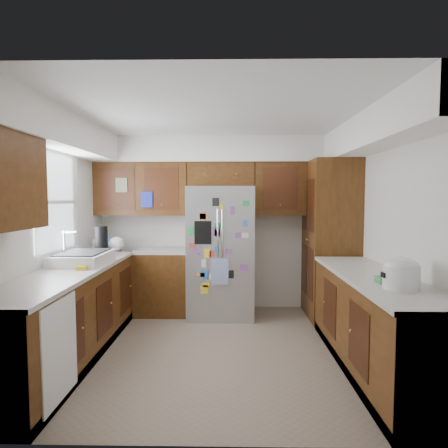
% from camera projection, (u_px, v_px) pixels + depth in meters
% --- Properties ---
extents(floor, '(3.60, 3.60, 0.00)m').
position_uv_depth(floor, '(218.00, 349.00, 4.07)').
color(floor, gray).
rests_on(floor, ground).
extents(room_shell, '(3.64, 3.24, 2.52)m').
position_uv_depth(room_shell, '(210.00, 183.00, 4.31)').
color(room_shell, silver).
rests_on(room_shell, ground).
extents(left_counter_run, '(1.36, 3.20, 0.92)m').
position_uv_depth(left_counter_run, '(94.00, 309.00, 4.09)').
color(left_counter_run, '#3C250B').
rests_on(left_counter_run, ground).
extents(right_counter_run, '(0.63, 2.25, 0.92)m').
position_uv_depth(right_counter_run, '(374.00, 327.00, 3.55)').
color(right_counter_run, '#3C250B').
rests_on(right_counter_run, ground).
extents(pantry, '(0.60, 0.90, 2.15)m').
position_uv_depth(pantry, '(330.00, 240.00, 5.12)').
color(pantry, '#3C250B').
rests_on(pantry, ground).
extents(fridge, '(0.90, 0.79, 1.80)m').
position_uv_depth(fridge, '(221.00, 252.00, 5.21)').
color(fridge, '#B0B0B5').
rests_on(fridge, ground).
extents(bridge_cabinet, '(0.96, 0.34, 0.35)m').
position_uv_depth(bridge_cabinet, '(221.00, 175.00, 5.36)').
color(bridge_cabinet, '#3C250B').
rests_on(bridge_cabinet, fridge).
extents(fridge_top_items, '(0.81, 0.31, 0.28)m').
position_uv_depth(fridge_top_items, '(224.00, 154.00, 5.34)').
color(fridge_top_items, '#202399').
rests_on(fridge_top_items, bridge_cabinet).
extents(sink_assembly, '(0.52, 0.74, 0.37)m').
position_uv_depth(sink_assembly, '(83.00, 258.00, 4.13)').
color(sink_assembly, white).
rests_on(sink_assembly, left_counter_run).
extents(left_counter_clutter, '(0.32, 0.85, 0.38)m').
position_uv_depth(left_counter_clutter, '(107.00, 244.00, 4.87)').
color(left_counter_clutter, black).
rests_on(left_counter_clutter, left_counter_run).
extents(rice_cooker, '(0.29, 0.28, 0.25)m').
position_uv_depth(rice_cooker, '(401.00, 273.00, 2.99)').
color(rice_cooker, white).
rests_on(rice_cooker, right_counter_run).
extents(paper_towel, '(0.11, 0.11, 0.24)m').
position_uv_depth(paper_towel, '(400.00, 271.00, 3.11)').
color(paper_towel, white).
rests_on(paper_towel, right_counter_run).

